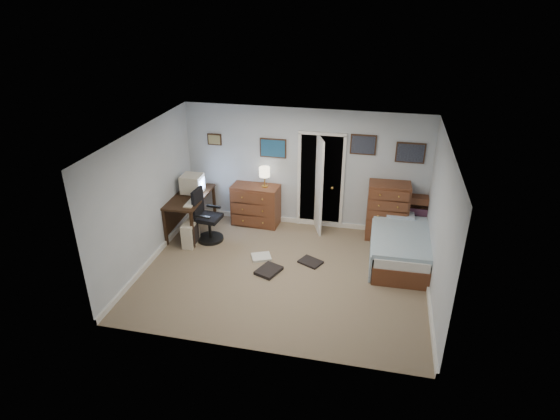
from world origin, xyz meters
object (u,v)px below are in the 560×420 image
object	(u,v)px
low_dresser	(256,205)
bed	(399,245)
tall_dresser	(387,211)
office_chair	(206,221)
computer_desk	(186,203)

from	to	relation	value
low_dresser	bed	distance (m)	3.09
tall_dresser	bed	size ratio (longest dim) A/B	0.61
office_chair	low_dresser	xyz separation A→B (m)	(0.77, 0.90, 0.02)
office_chair	bed	bearing A→B (deg)	6.03
computer_desk	tall_dresser	xyz separation A→B (m)	(4.03, 0.60, -0.03)
office_chair	tall_dresser	distance (m)	3.61
office_chair	tall_dresser	xyz separation A→B (m)	(3.49, 0.88, 0.17)
computer_desk	low_dresser	distance (m)	1.46
office_chair	bed	xyz separation A→B (m)	(3.74, 0.06, -0.12)
computer_desk	low_dresser	xyz separation A→B (m)	(1.31, 0.63, -0.18)
computer_desk	low_dresser	bearing A→B (deg)	24.38
computer_desk	bed	xyz separation A→B (m)	(4.28, -0.22, -0.32)
tall_dresser	bed	xyz separation A→B (m)	(0.25, -0.82, -0.29)
tall_dresser	bed	bearing A→B (deg)	-75.50
office_chair	low_dresser	size ratio (longest dim) A/B	1.10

